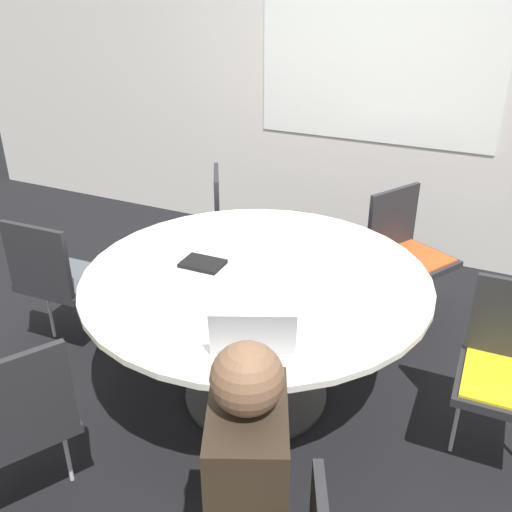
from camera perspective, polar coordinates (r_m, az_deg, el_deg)
ground_plane at (r=3.21m, az=0.00°, el=-13.53°), size 16.00×16.00×0.00m
wall_back at (r=4.48m, az=12.01°, el=16.87°), size 8.00×0.07×2.70m
conference_table at (r=2.87m, az=0.00°, el=-4.47°), size 1.71×1.71×0.74m
chair_1 at (r=2.79m, az=24.27°, el=-9.83°), size 0.45×0.43×0.87m
chair_2 at (r=3.69m, az=14.74°, el=0.89°), size 0.58×0.59×0.87m
chair_3 at (r=3.97m, az=-2.03°, el=3.68°), size 0.58×0.59×0.87m
chair_4 at (r=3.45m, az=-19.25°, el=-1.67°), size 0.46×0.44×0.87m
chair_5 at (r=2.49m, az=-23.09°, el=-14.49°), size 0.58×0.59×0.87m
person_0 at (r=1.81m, az=-1.32°, el=-22.17°), size 0.35×0.42×1.22m
laptop at (r=2.23m, az=-0.30°, el=-8.28°), size 0.40×0.36×0.21m
spiral_notebook at (r=2.88m, az=-5.35°, el=-0.75°), size 0.21×0.15×0.02m
handbag at (r=4.13m, az=9.21°, el=-1.66°), size 0.36×0.16×0.28m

